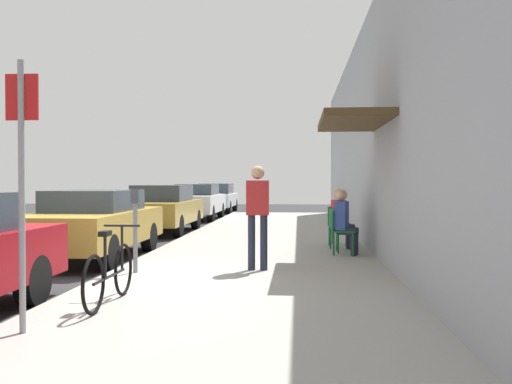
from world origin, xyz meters
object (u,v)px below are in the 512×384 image
at_px(parked_car_4, 216,197).
at_px(street_sign, 22,174).
at_px(parking_meter, 135,224).
at_px(bicycle_0, 110,274).
at_px(cafe_chair_2, 336,223).
at_px(seated_patron_0, 344,219).
at_px(cafe_chair_1, 339,226).
at_px(seated_patron_1, 341,217).
at_px(pedestrian_standing, 258,209).
at_px(parked_car_2, 162,208).
at_px(cafe_chair_0, 341,229).
at_px(parked_car_1, 93,223).
at_px(parked_car_3, 197,201).

relative_size(parked_car_4, street_sign, 1.69).
xyz_separation_m(parking_meter, bicycle_0, (0.36, -2.29, -0.41)).
bearing_deg(parked_car_4, cafe_chair_2, -71.99).
xyz_separation_m(seated_patron_0, cafe_chair_1, (-0.06, 0.83, -0.19)).
height_order(seated_patron_1, pedestrian_standing, pedestrian_standing).
height_order(parked_car_2, parked_car_4, parked_car_2).
bearing_deg(cafe_chair_0, parked_car_1, -178.44).
xyz_separation_m(street_sign, cafe_chair_1, (3.47, 6.83, -1.02)).
bearing_deg(cafe_chair_0, parked_car_2, 131.35).
bearing_deg(parked_car_1, parked_car_4, 90.00).
height_order(parked_car_4, street_sign, street_sign).
bearing_deg(cafe_chair_1, bicycle_0, -118.86).
distance_m(parking_meter, street_sign, 3.65).
xyz_separation_m(parked_car_2, cafe_chair_1, (4.97, -4.84, -0.12)).
distance_m(parked_car_1, parked_car_3, 11.70).
bearing_deg(bicycle_0, cafe_chair_1, 61.14).
bearing_deg(cafe_chair_2, seated_patron_1, -86.17).
height_order(parked_car_1, seated_patron_1, seated_patron_1).
bearing_deg(bicycle_0, pedestrian_standing, 59.94).
xyz_separation_m(cafe_chair_1, cafe_chair_2, (-0.00, 0.89, 0.00)).
height_order(parked_car_1, parked_car_3, parked_car_3).
relative_size(parked_car_3, pedestrian_standing, 2.59).
height_order(parked_car_3, cafe_chair_1, parked_car_3).
relative_size(parking_meter, pedestrian_standing, 0.78).
height_order(parked_car_3, cafe_chair_0, parked_car_3).
bearing_deg(seated_patron_0, cafe_chair_1, 94.00).
bearing_deg(parked_car_1, cafe_chair_2, 20.27).
height_order(parked_car_4, cafe_chair_1, parked_car_4).
xyz_separation_m(parked_car_4, parking_meter, (1.55, -19.43, 0.15)).
xyz_separation_m(cafe_chair_0, pedestrian_standing, (-1.51, -2.06, 0.50)).
height_order(seated_patron_0, cafe_chair_1, seated_patron_0).
relative_size(parking_meter, cafe_chair_1, 1.52).
xyz_separation_m(parked_car_3, pedestrian_standing, (3.46, -13.62, 0.37)).
relative_size(seated_patron_1, cafe_chair_2, 1.48).
bearing_deg(seated_patron_1, parking_meter, -136.73).
bearing_deg(bicycle_0, parked_car_4, 95.03).
relative_size(parked_car_3, parked_car_4, 1.00).
relative_size(parking_meter, bicycle_0, 0.77).
distance_m(parked_car_3, cafe_chair_1, 11.85).
xyz_separation_m(seated_patron_0, pedestrian_standing, (-1.56, -2.04, 0.30)).
xyz_separation_m(parked_car_1, seated_patron_1, (5.03, 0.96, 0.09)).
relative_size(bicycle_0, cafe_chair_2, 1.97).
height_order(parked_car_2, cafe_chair_1, parked_car_2).
bearing_deg(cafe_chair_2, parked_car_3, 116.74).
bearing_deg(parked_car_3, seated_patron_0, -66.53).
xyz_separation_m(parked_car_3, seated_patron_1, (5.03, -10.74, 0.06)).
height_order(parked_car_1, bicycle_0, parked_car_1).
bearing_deg(bicycle_0, cafe_chair_2, 64.61).
height_order(parking_meter, cafe_chair_1, parking_meter).
xyz_separation_m(street_sign, seated_patron_1, (3.53, 6.85, -0.82)).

